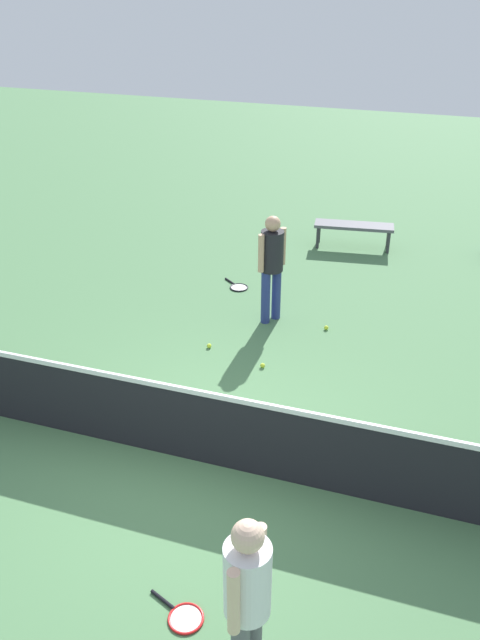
{
  "coord_description": "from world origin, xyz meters",
  "views": [
    {
      "loc": [
        -2.22,
        5.2,
        4.93
      ],
      "look_at": [
        0.06,
        -1.7,
        0.9
      ],
      "focal_mm": 36.62,
      "sensor_mm": 36.0,
      "label": 1
    }
  ],
  "objects_px": {
    "player_near_side": "(272,260)",
    "courtside_bench": "(354,227)",
    "tennis_racket_far_player": "(184,617)",
    "player_far_side": "(247,595)",
    "tennis_racket_near_player": "(238,287)",
    "tennis_ball_midcourt": "(326,328)",
    "tennis_ball_by_net": "(209,346)",
    "tennis_ball_near_player": "(263,365)"
  },
  "relations": [
    {
      "from": "player_near_side",
      "to": "tennis_ball_near_player",
      "type": "xyz_separation_m",
      "value": [
        -0.27,
        1.34,
        -0.98
      ]
    },
    {
      "from": "tennis_racket_far_player",
      "to": "tennis_ball_midcourt",
      "type": "xyz_separation_m",
      "value": [
        -0.14,
        -5.26,
        0.02
      ]
    },
    {
      "from": "player_near_side",
      "to": "tennis_ball_by_net",
      "type": "height_order",
      "value": "player_near_side"
    },
    {
      "from": "player_far_side",
      "to": "tennis_ball_midcourt",
      "type": "bearing_deg",
      "value": -84.52
    },
    {
      "from": "player_far_side",
      "to": "tennis_racket_near_player",
      "type": "bearing_deg",
      "value": -70.95
    },
    {
      "from": "tennis_racket_far_player",
      "to": "tennis_ball_near_player",
      "type": "height_order",
      "value": "tennis_ball_near_player"
    },
    {
      "from": "tennis_ball_near_player",
      "to": "tennis_ball_by_net",
      "type": "relative_size",
      "value": 1.0
    },
    {
      "from": "courtside_bench",
      "to": "tennis_racket_near_player",
      "type": "bearing_deg",
      "value": 56.92
    },
    {
      "from": "tennis_racket_near_player",
      "to": "tennis_ball_by_net",
      "type": "height_order",
      "value": "tennis_ball_by_net"
    },
    {
      "from": "player_near_side",
      "to": "tennis_racket_far_player",
      "type": "bearing_deg",
      "value": 98.05
    },
    {
      "from": "tennis_ball_near_player",
      "to": "tennis_ball_by_net",
      "type": "bearing_deg",
      "value": -16.23
    },
    {
      "from": "tennis_ball_midcourt",
      "to": "tennis_racket_near_player",
      "type": "bearing_deg",
      "value": -28.8
    },
    {
      "from": "player_far_side",
      "to": "tennis_racket_near_player",
      "type": "relative_size",
      "value": 3.0
    },
    {
      "from": "tennis_ball_near_player",
      "to": "courtside_bench",
      "type": "xyz_separation_m",
      "value": [
        -0.44,
        -4.65,
        0.38
      ]
    },
    {
      "from": "player_near_side",
      "to": "tennis_ball_midcourt",
      "type": "bearing_deg",
      "value": 178.02
    },
    {
      "from": "player_near_side",
      "to": "courtside_bench",
      "type": "distance_m",
      "value": 3.43
    },
    {
      "from": "tennis_racket_far_player",
      "to": "tennis_ball_midcourt",
      "type": "relative_size",
      "value": 9.16
    },
    {
      "from": "player_near_side",
      "to": "tennis_ball_near_player",
      "type": "distance_m",
      "value": 1.68
    },
    {
      "from": "tennis_racket_far_player",
      "to": "courtside_bench",
      "type": "height_order",
      "value": "courtside_bench"
    },
    {
      "from": "player_near_side",
      "to": "tennis_racket_near_player",
      "type": "xyz_separation_m",
      "value": [
        0.84,
        -0.92,
        -1.0
      ]
    },
    {
      "from": "tennis_racket_near_player",
      "to": "tennis_racket_far_player",
      "type": "xyz_separation_m",
      "value": [
        -1.59,
        6.21,
        0.0
      ]
    },
    {
      "from": "courtside_bench",
      "to": "tennis_racket_far_player",
      "type": "bearing_deg",
      "value": 90.24
    },
    {
      "from": "tennis_ball_midcourt",
      "to": "courtside_bench",
      "type": "distance_m",
      "value": 3.36
    },
    {
      "from": "tennis_racket_near_player",
      "to": "courtside_bench",
      "type": "height_order",
      "value": "courtside_bench"
    },
    {
      "from": "tennis_racket_far_player",
      "to": "courtside_bench",
      "type": "xyz_separation_m",
      "value": [
        0.04,
        -8.6,
        0.4
      ]
    },
    {
      "from": "tennis_ball_midcourt",
      "to": "tennis_racket_far_player",
      "type": "bearing_deg",
      "value": 88.44
    },
    {
      "from": "player_near_side",
      "to": "player_far_side",
      "type": "height_order",
      "value": "same"
    },
    {
      "from": "tennis_ball_by_net",
      "to": "tennis_ball_midcourt",
      "type": "height_order",
      "value": "same"
    },
    {
      "from": "tennis_ball_by_net",
      "to": "tennis_racket_far_player",
      "type": "bearing_deg",
      "value": 107.88
    },
    {
      "from": "player_far_side",
      "to": "tennis_ball_near_player",
      "type": "distance_m",
      "value": 4.57
    },
    {
      "from": "tennis_racket_near_player",
      "to": "tennis_ball_midcourt",
      "type": "distance_m",
      "value": 1.98
    },
    {
      "from": "player_near_side",
      "to": "courtside_bench",
      "type": "height_order",
      "value": "player_near_side"
    },
    {
      "from": "tennis_ball_by_net",
      "to": "tennis_ball_midcourt",
      "type": "bearing_deg",
      "value": -144.92
    },
    {
      "from": "player_far_side",
      "to": "tennis_racket_far_player",
      "type": "distance_m",
      "value": 1.26
    },
    {
      "from": "tennis_racket_far_player",
      "to": "tennis_ball_near_player",
      "type": "xyz_separation_m",
      "value": [
        0.47,
        -3.95,
        0.02
      ]
    },
    {
      "from": "player_near_side",
      "to": "tennis_ball_by_net",
      "type": "xyz_separation_m",
      "value": [
        0.61,
        1.09,
        -0.98
      ]
    },
    {
      "from": "player_near_side",
      "to": "tennis_racket_far_player",
      "type": "distance_m",
      "value": 5.44
    },
    {
      "from": "tennis_racket_far_player",
      "to": "tennis_ball_near_player",
      "type": "distance_m",
      "value": 3.98
    },
    {
      "from": "tennis_ball_by_net",
      "to": "tennis_ball_midcourt",
      "type": "xyz_separation_m",
      "value": [
        -1.5,
        -1.05,
        0.0
      ]
    },
    {
      "from": "tennis_ball_near_player",
      "to": "tennis_racket_far_player",
      "type": "bearing_deg",
      "value": 96.84
    },
    {
      "from": "player_far_side",
      "to": "tennis_ball_midcourt",
      "type": "relative_size",
      "value": 25.76
    },
    {
      "from": "courtside_bench",
      "to": "tennis_ball_midcourt",
      "type": "bearing_deg",
      "value": 93.08
    }
  ]
}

